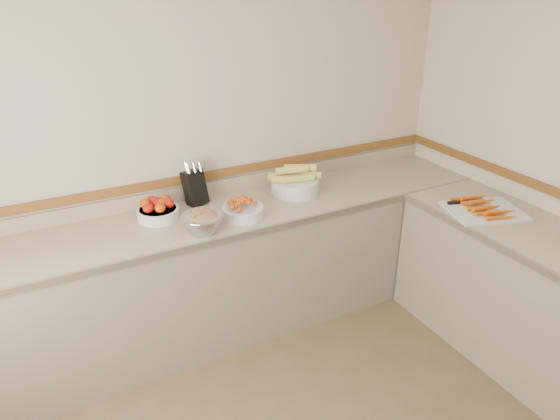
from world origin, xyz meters
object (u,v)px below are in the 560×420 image
knife_block (195,186)px  cherry_tomato_bowl (243,210)px  corn_bowl (295,183)px  tomato_bowl (158,210)px  cutting_board (483,209)px  rhubarb_bowl (202,222)px

knife_block → cherry_tomato_bowl: 0.40m
cherry_tomato_bowl → corn_bowl: corn_bowl is taller
tomato_bowl → cutting_board: tomato_bowl is taller
cherry_tomato_bowl → tomato_bowl: bearing=154.8°
cutting_board → cherry_tomato_bowl: bearing=155.1°
tomato_bowl → cherry_tomato_bowl: 0.54m
cutting_board → knife_block: bearing=148.4°
knife_block → cherry_tomato_bowl: bearing=-59.7°
corn_bowl → cutting_board: (0.95, -0.85, -0.06)m
tomato_bowl → cutting_board: 2.11m
tomato_bowl → corn_bowl: size_ratio=0.71×
corn_bowl → rhubarb_bowl: 0.83m
tomato_bowl → knife_block: bearing=21.1°
rhubarb_bowl → knife_block: bearing=76.5°
rhubarb_bowl → tomato_bowl: bearing=120.0°
rhubarb_bowl → cutting_board: size_ratio=0.46×
knife_block → cutting_board: (1.63, -1.00, -0.10)m
cherry_tomato_bowl → rhubarb_bowl: (-0.30, -0.09, 0.03)m
tomato_bowl → cutting_board: (1.92, -0.89, -0.04)m
rhubarb_bowl → cutting_board: bearing=-18.3°
knife_block → corn_bowl: size_ratio=0.82×
tomato_bowl → rhubarb_bowl: 0.37m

